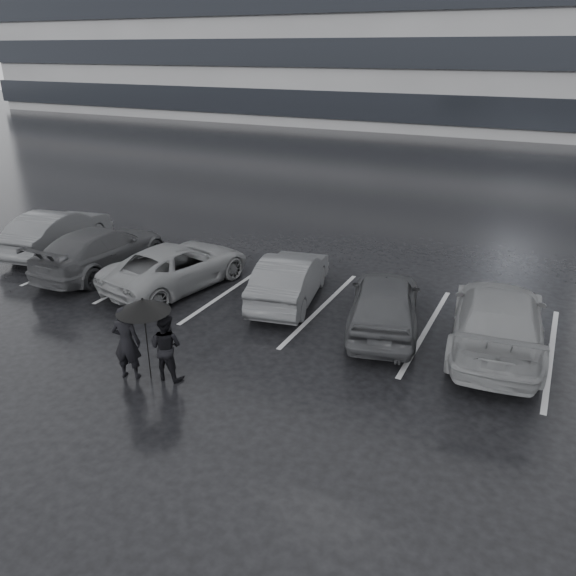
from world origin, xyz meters
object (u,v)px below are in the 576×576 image
(car_west_b, at_px, (177,266))
(pedestrian_right, at_px, (166,347))
(car_west_c, at_px, (101,249))
(car_east, at_px, (498,319))
(car_west_d, at_px, (57,231))
(car_west_a, at_px, (290,278))
(car_main, at_px, (384,302))
(pedestrian_left, at_px, (127,343))

(car_west_b, height_order, pedestrian_right, pedestrian_right)
(car_west_c, relative_size, car_east, 0.95)
(car_west_c, height_order, pedestrian_right, pedestrian_right)
(car_west_d, xyz_separation_m, pedestrian_right, (8.23, -4.81, 0.03))
(car_west_a, xyz_separation_m, car_west_d, (-8.77, 0.17, 0.05))
(car_east, xyz_separation_m, pedestrian_right, (-5.91, -4.37, 0.02))
(car_west_b, xyz_separation_m, car_west_d, (-5.46, 0.72, 0.07))
(pedestrian_right, bearing_deg, car_west_d, -34.95)
(car_west_b, relative_size, car_east, 0.92)
(car_east, relative_size, pedestrian_right, 3.36)
(car_west_c, bearing_deg, car_east, -179.66)
(car_main, height_order, car_west_b, car_main)
(car_main, bearing_deg, car_west_c, -14.02)
(pedestrian_left, bearing_deg, pedestrian_right, -172.61)
(car_west_d, height_order, pedestrian_left, pedestrian_left)
(car_west_c, bearing_deg, car_west_a, -175.91)
(car_west_b, xyz_separation_m, car_east, (8.67, 0.28, 0.08))
(car_main, xyz_separation_m, car_west_c, (-8.94, -0.06, -0.01))
(car_main, relative_size, pedestrian_left, 2.51)
(car_west_a, xyz_separation_m, car_west_c, (-6.16, -0.55, 0.03))
(car_west_b, relative_size, pedestrian_left, 2.80)
(car_west_c, relative_size, car_west_d, 1.10)
(car_west_b, xyz_separation_m, pedestrian_right, (2.77, -4.09, 0.10))
(car_west_d, bearing_deg, car_west_a, 168.70)
(car_east, bearing_deg, car_west_d, -8.08)
(car_west_c, bearing_deg, pedestrian_right, 142.90)
(car_west_d, xyz_separation_m, pedestrian_left, (7.50, -5.14, 0.11))
(car_main, relative_size, car_east, 0.83)
(car_west_b, bearing_deg, car_west_a, -159.87)
(car_west_c, height_order, car_west_d, car_west_d)
(car_east, distance_m, pedestrian_left, 8.13)
(car_east, xyz_separation_m, pedestrian_left, (-6.64, -4.70, 0.10))
(car_west_d, distance_m, pedestrian_right, 9.53)
(car_main, xyz_separation_m, car_west_a, (-2.78, 0.49, -0.04))
(car_main, distance_m, car_west_c, 8.94)
(car_west_a, height_order, car_west_b, car_west_a)
(car_west_c, bearing_deg, pedestrian_left, 136.82)
(car_west_b, bearing_deg, pedestrian_left, 125.37)
(car_east, relative_size, pedestrian_left, 3.03)
(car_west_b, bearing_deg, pedestrian_right, 134.74)
(car_west_c, xyz_separation_m, car_west_d, (-2.61, 0.72, 0.02))
(car_east, distance_m, pedestrian_right, 7.35)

